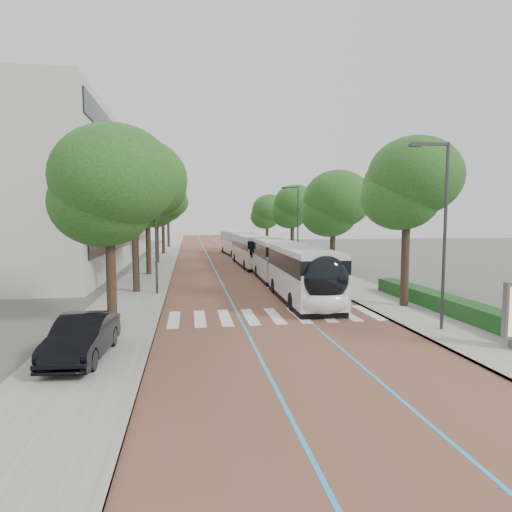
{
  "coord_description": "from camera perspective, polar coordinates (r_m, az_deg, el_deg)",
  "views": [
    {
      "loc": [
        -4.02,
        -19.8,
        4.91
      ],
      "look_at": [
        0.43,
        8.56,
        2.4
      ],
      "focal_mm": 30.0,
      "sensor_mm": 36.0,
      "label": 1
    }
  ],
  "objects": [
    {
      "name": "lamp_post_left",
      "position": [
        27.89,
        -13.21,
        3.24
      ],
      "size": [
        0.14,
        0.14,
        8.0
      ],
      "primitive_type": "cylinder",
      "color": "#323235",
      "rests_on": "sidewalk_left"
    },
    {
      "name": "hedge",
      "position": [
        24.16,
        24.31,
        -5.92
      ],
      "size": [
        1.2,
        14.0,
        0.8
      ],
      "primitive_type": "cube",
      "color": "#174319",
      "rests_on": "sidewalk_right"
    },
    {
      "name": "bus_queued_1",
      "position": [
        57.04,
        -2.58,
        1.69
      ],
      "size": [
        3.34,
        12.54,
        3.2
      ],
      "rotation": [
        0.0,
        0.0,
        0.07
      ],
      "color": "silver",
      "rests_on": "ground"
    },
    {
      "name": "sidewalk_right",
      "position": [
        61.09,
        1.98,
        0.44
      ],
      "size": [
        4.0,
        140.0,
        0.12
      ],
      "primitive_type": "cube",
      "color": "gray",
      "rests_on": "ground"
    },
    {
      "name": "zebra_crossing",
      "position": [
        21.78,
        2.51,
        -7.97
      ],
      "size": [
        10.55,
        3.6,
        0.01
      ],
      "color": "silver",
      "rests_on": "ground"
    },
    {
      "name": "trees_right",
      "position": [
        43.32,
        6.82,
        6.44
      ],
      "size": [
        5.55,
        47.12,
        8.73
      ],
      "color": "black",
      "rests_on": "ground"
    },
    {
      "name": "office_building",
      "position": [
        50.28,
        -27.02,
        6.84
      ],
      "size": [
        18.11,
        40.0,
        14.0
      ],
      "color": "#B2B0A5",
      "rests_on": "ground"
    },
    {
      "name": "road",
      "position": [
        60.14,
        -5.06,
        0.3
      ],
      "size": [
        11.0,
        140.0,
        0.02
      ],
      "primitive_type": "cube",
      "color": "brown",
      "rests_on": "ground"
    },
    {
      "name": "lead_bus",
      "position": [
        29.03,
        4.4,
        -1.51
      ],
      "size": [
        2.87,
        18.44,
        3.2
      ],
      "rotation": [
        0.0,
        0.0,
        -0.02
      ],
      "color": "black",
      "rests_on": "ground"
    },
    {
      "name": "bus_queued_0",
      "position": [
        44.09,
        -0.6,
        0.72
      ],
      "size": [
        2.79,
        12.45,
        3.2
      ],
      "rotation": [
        0.0,
        0.0,
        0.02
      ],
      "color": "silver",
      "rests_on": "ground"
    },
    {
      "name": "streetlight_near",
      "position": [
        19.89,
        23.49,
        4.32
      ],
      "size": [
        1.82,
        0.2,
        8.0
      ],
      "color": "#323235",
      "rests_on": "sidewalk_right"
    },
    {
      "name": "lane_line_left",
      "position": [
        60.05,
        -6.58,
        0.3
      ],
      "size": [
        0.12,
        126.0,
        0.01
      ],
      "primitive_type": "cube",
      "color": "#2A9DD6",
      "rests_on": "road"
    },
    {
      "name": "trees_left",
      "position": [
        46.14,
        -13.34,
        7.25
      ],
      "size": [
        6.32,
        60.88,
        9.84
      ],
      "color": "black",
      "rests_on": "ground"
    },
    {
      "name": "kerb_right",
      "position": [
        60.76,
        0.22,
        0.42
      ],
      "size": [
        0.2,
        140.0,
        0.14
      ],
      "primitive_type": "cube",
      "color": "gray",
      "rests_on": "ground"
    },
    {
      "name": "kerb_left",
      "position": [
        60.02,
        -10.4,
        0.28
      ],
      "size": [
        0.2,
        140.0,
        0.14
      ],
      "primitive_type": "cube",
      "color": "gray",
      "rests_on": "ground"
    },
    {
      "name": "parked_car",
      "position": [
        16.05,
        -22.15,
        -9.98
      ],
      "size": [
        1.87,
        4.63,
        1.49
      ],
      "primitive_type": "imported",
      "rotation": [
        0.0,
        0.0,
        -0.06
      ],
      "color": "black",
      "rests_on": "sidewalk_left"
    },
    {
      "name": "ground",
      "position": [
        20.79,
        2.51,
        -8.67
      ],
      "size": [
        160.0,
        160.0,
        0.0
      ],
      "primitive_type": "plane",
      "color": "#51544C",
      "rests_on": "ground"
    },
    {
      "name": "streetlight_far",
      "position": [
        43.13,
        5.38,
        4.85
      ],
      "size": [
        1.82,
        0.2,
        8.0
      ],
      "color": "#323235",
      "rests_on": "sidewalk_right"
    },
    {
      "name": "sidewalk_left",
      "position": [
        60.1,
        -12.21,
        0.26
      ],
      "size": [
        4.0,
        140.0,
        0.12
      ],
      "primitive_type": "cube",
      "color": "gray",
      "rests_on": "ground"
    },
    {
      "name": "lane_line_right",
      "position": [
        60.26,
        -3.54,
        0.34
      ],
      "size": [
        0.12,
        126.0,
        0.01
      ],
      "primitive_type": "cube",
      "color": "#2A9DD6",
      "rests_on": "road"
    }
  ]
}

